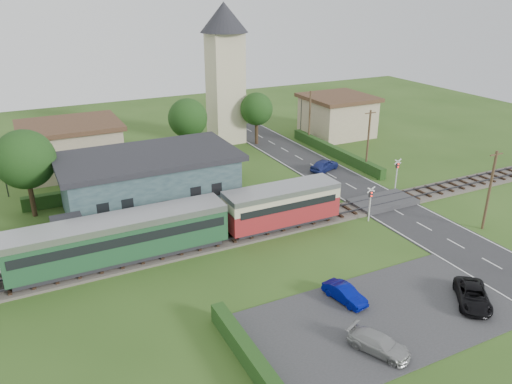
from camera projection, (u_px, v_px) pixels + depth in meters
name	position (u px, v px, depth m)	size (l,w,h in m)	color
ground	(304.00, 234.00, 41.95)	(120.00, 120.00, 0.00)	#2D4C19
railway_track	(292.00, 223.00, 43.56)	(76.00, 3.20, 0.49)	#4C443D
road	(397.00, 211.00, 46.07)	(6.00, 70.00, 0.05)	#28282B
car_park	(384.00, 316.00, 31.39)	(17.00, 9.00, 0.08)	#333335
crossing_deck	(383.00, 202.00, 47.64)	(6.20, 3.40, 0.45)	#333335
platform	(171.00, 230.00, 42.03)	(30.00, 3.00, 0.45)	gray
equipment_hut	(69.00, 234.00, 38.15)	(2.30, 2.30, 2.55)	beige
station_building	(150.00, 181.00, 45.89)	(16.00, 9.00, 5.30)	#2A4247
train	(75.00, 247.00, 35.38)	(43.20, 2.90, 3.40)	#232328
church_tower	(225.00, 63.00, 63.27)	(6.00, 6.00, 17.60)	beige
house_west	(72.00, 147.00, 55.37)	(10.80, 8.80, 5.50)	tan
house_east	(337.00, 115.00, 68.99)	(8.80, 8.80, 5.50)	tan
hedge_carpark	(249.00, 355.00, 27.25)	(0.80, 9.00, 1.20)	#193814
hedge_roadside	(335.00, 152.00, 60.81)	(0.80, 18.00, 1.20)	#193814
hedge_station	(140.00, 185.00, 50.39)	(22.00, 0.80, 1.30)	#193814
tree_a	(25.00, 160.00, 43.22)	(5.20, 5.20, 8.00)	#332316
tree_b	(188.00, 118.00, 58.23)	(4.60, 4.60, 7.34)	#332316
tree_c	(257.00, 109.00, 64.15)	(4.20, 4.20, 6.78)	#332316
utility_pole_b	(490.00, 190.00, 41.46)	(1.40, 0.22, 7.00)	#473321
utility_pole_c	(368.00, 140.00, 54.70)	(1.40, 0.22, 7.00)	#473321
utility_pole_d	(310.00, 117.00, 64.62)	(1.40, 0.22, 7.00)	#473321
crossing_signal_near	(370.00, 199.00, 43.44)	(0.84, 0.28, 3.28)	silver
crossing_signal_far	(397.00, 170.00, 50.38)	(0.84, 0.28, 3.28)	silver
streetlamp_west	(3.00, 168.00, 48.25)	(0.30, 0.30, 5.15)	#3F3F47
streetlamp_east	(301.00, 112.00, 69.72)	(0.30, 0.30, 5.15)	#3F3F47
car_on_road	(324.00, 165.00, 55.99)	(1.56, 3.87, 1.32)	navy
car_park_blue	(345.00, 294.00, 32.71)	(1.14, 3.27, 1.08)	#010A72
car_park_silver	(379.00, 344.00, 28.13)	(1.49, 3.67, 1.06)	#A1A1A1
car_park_dark	(473.00, 296.00, 32.41)	(1.91, 4.14, 1.15)	black
pedestrian_near	(235.00, 205.00, 44.20)	(0.66, 0.44, 1.82)	gray
pedestrian_far	(115.00, 231.00, 39.69)	(0.75, 0.58, 1.54)	gray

